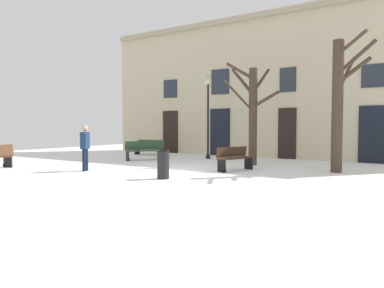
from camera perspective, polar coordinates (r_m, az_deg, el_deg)
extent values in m
plane|color=white|center=(13.65, -3.44, -4.23)|extent=(30.65, 30.65, 0.00)
cube|color=beige|center=(20.19, 9.76, 8.88)|extent=(19.15, 0.40, 7.61)
cube|color=tan|center=(20.65, 9.55, 18.81)|extent=(19.15, 0.30, 0.24)
cube|color=black|center=(22.72, -3.35, 1.88)|extent=(1.11, 0.08, 2.57)
cube|color=#262D38|center=(22.82, -3.37, 8.50)|extent=(1.00, 0.06, 1.09)
cube|color=black|center=(20.80, 4.35, 1.85)|extent=(1.24, 0.08, 2.62)
cube|color=#262D38|center=(20.94, 4.38, 9.55)|extent=(1.12, 0.06, 1.39)
cube|color=black|center=(19.20, 14.46, 1.59)|extent=(0.93, 0.08, 2.56)
cube|color=#262D38|center=(19.33, 14.56, 9.58)|extent=(0.83, 0.06, 1.21)
cube|color=black|center=(18.28, 26.19, 1.33)|extent=(1.22, 0.08, 2.57)
cube|color=#262D38|center=(18.40, 26.38, 9.44)|extent=(1.10, 0.06, 1.03)
cylinder|color=#423326|center=(14.23, 21.52, 5.37)|extent=(0.39, 0.39, 4.71)
cylinder|color=#423326|center=(14.76, 22.70, 9.87)|extent=(0.50, 1.09, 1.40)
cylinder|color=#423326|center=(14.53, 23.74, 10.37)|extent=(1.11, 0.75, 0.98)
cylinder|color=#423326|center=(14.46, 24.08, 12.16)|extent=(1.27, 0.49, 1.20)
cylinder|color=#423326|center=(14.16, 23.48, 14.19)|extent=(1.09, 0.62, 0.70)
cylinder|color=#423326|center=(15.91, 9.39, 4.16)|extent=(0.35, 0.35, 4.11)
cylinder|color=#423326|center=(15.69, 11.29, 6.77)|extent=(1.21, 0.19, 0.69)
cylinder|color=#423326|center=(15.65, 7.18, 7.40)|extent=(0.95, 1.18, 1.36)
cylinder|color=#423326|center=(16.47, 7.82, 9.48)|extent=(1.33, 0.59, 1.30)
cylinder|color=#423326|center=(16.02, 7.42, 11.10)|extent=(1.09, 0.71, 0.76)
cylinder|color=#423326|center=(16.32, 10.60, 9.55)|extent=(0.50, 0.96, 1.11)
cylinder|color=black|center=(18.66, 2.49, 3.44)|extent=(0.10, 0.10, 3.74)
cylinder|color=black|center=(18.73, 2.48, -1.97)|extent=(0.22, 0.22, 0.20)
cube|color=beige|center=(18.79, 2.50, 9.70)|extent=(0.24, 0.24, 0.36)
cone|color=black|center=(18.81, 2.50, 10.24)|extent=(0.30, 0.30, 0.14)
cylinder|color=black|center=(11.74, -4.47, -3.26)|extent=(0.38, 0.38, 0.87)
torus|color=black|center=(11.70, -4.48, -1.07)|extent=(0.41, 0.41, 0.04)
cube|color=#2D4C33|center=(18.05, -7.28, -1.01)|extent=(1.36, 1.81, 0.05)
cube|color=#2D4C33|center=(18.23, -7.47, -0.20)|extent=(1.07, 1.62, 0.42)
cube|color=black|center=(17.84, -9.94, -1.83)|extent=(0.37, 0.26, 0.47)
torus|color=black|center=(17.69, -9.79, -2.37)|extent=(0.12, 0.16, 0.17)
cube|color=black|center=(18.34, -4.68, -1.67)|extent=(0.37, 0.26, 0.47)
torus|color=black|center=(18.19, -4.50, -2.19)|extent=(0.12, 0.16, 0.17)
cube|color=#3D2819|center=(13.87, 6.73, -2.17)|extent=(0.82, 1.64, 0.05)
cube|color=#3D2819|center=(13.97, 6.17, -1.21)|extent=(0.52, 1.55, 0.37)
cube|color=black|center=(13.36, 4.58, -3.37)|extent=(0.37, 0.16, 0.47)
torus|color=black|center=(13.27, 5.06, -4.09)|extent=(0.07, 0.17, 0.17)
cube|color=black|center=(14.43, 8.70, -2.93)|extent=(0.37, 0.16, 0.47)
torus|color=black|center=(14.35, 9.16, -3.59)|extent=(0.07, 0.17, 0.17)
cube|color=#2D4C33|center=(21.21, -6.64, -0.49)|extent=(1.85, 0.51, 0.05)
cube|color=#2D4C33|center=(21.35, -6.33, 0.14)|extent=(1.84, 0.20, 0.38)
cube|color=black|center=(21.76, -8.43, -1.00)|extent=(0.08, 0.39, 0.44)
torus|color=black|center=(21.64, -8.70, -1.40)|extent=(0.17, 0.04, 0.17)
cube|color=black|center=(20.71, -4.76, -1.18)|extent=(0.08, 0.39, 0.44)
torus|color=black|center=(20.59, -5.03, -1.60)|extent=(0.17, 0.04, 0.17)
cube|color=black|center=(16.59, -26.54, -2.46)|extent=(0.42, 0.15, 0.46)
torus|color=black|center=(16.74, -26.96, -2.94)|extent=(0.07, 0.17, 0.17)
cylinder|color=black|center=(14.34, -16.00, -2.35)|extent=(0.14, 0.14, 0.82)
cylinder|color=black|center=(14.18, -16.30, -2.41)|extent=(0.14, 0.14, 0.82)
cube|color=navy|center=(14.21, -16.19, 0.52)|extent=(0.36, 0.44, 0.63)
sphere|color=tan|center=(14.20, -16.22, 2.37)|extent=(0.22, 0.22, 0.22)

